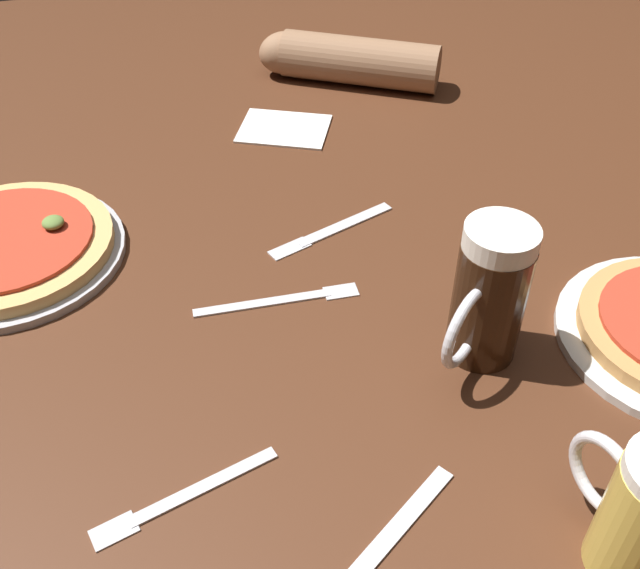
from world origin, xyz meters
TOP-DOWN VIEW (x-y plane):
  - ground_plane at (0.00, 0.00)m, footprint 2.40×2.40m
  - pizza_plate_far at (-0.39, 0.19)m, footprint 0.31×0.31m
  - beer_mug_amber at (0.16, -0.14)m, footprint 0.13×0.11m
  - napkin_folded at (0.05, 0.43)m, footprint 0.19×0.17m
  - fork_left at (-0.21, -0.25)m, footprint 0.19×0.07m
  - knife_right at (-0.04, -0.36)m, footprint 0.20×0.14m
  - fork_spare at (-0.05, 0.00)m, footprint 0.22×0.03m
  - knife_spare at (0.05, 0.13)m, footprint 0.20×0.09m
  - diner_arm at (0.21, 0.59)m, footprint 0.33×0.23m

SIDE VIEW (x-z plane):
  - ground_plane at x=0.00m, z-range -0.03..0.00m
  - fork_left at x=-0.21m, z-range 0.00..0.01m
  - knife_right at x=-0.04m, z-range 0.00..0.01m
  - fork_spare at x=-0.05m, z-range 0.00..0.01m
  - knife_spare at x=0.05m, z-range 0.00..0.01m
  - napkin_folded at x=0.05m, z-range 0.00..0.01m
  - pizza_plate_far at x=-0.39m, z-range -0.01..0.04m
  - diner_arm at x=0.21m, z-range 0.00..0.09m
  - beer_mug_amber at x=0.16m, z-range 0.00..0.18m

